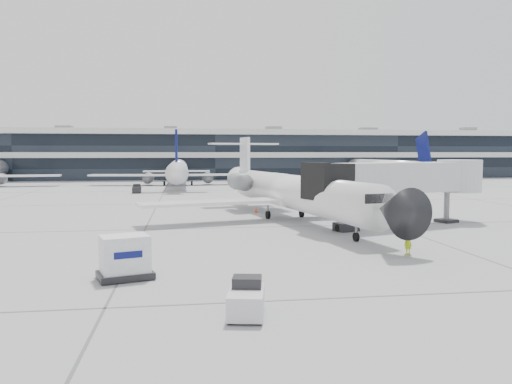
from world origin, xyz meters
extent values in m
plane|color=#98989A|center=(0.00, 0.00, 0.00)|extent=(220.00, 220.00, 0.00)
cube|color=black|center=(0.00, 82.00, 5.00)|extent=(170.00, 22.00, 10.00)
cylinder|color=white|center=(2.71, 3.06, 2.57)|extent=(7.88, 26.90, 3.02)
cone|color=black|center=(5.45, -11.66, 2.57)|extent=(3.54, 3.63, 3.02)
cone|color=white|center=(-0.08, 17.99, 2.90)|extent=(3.47, 4.04, 2.86)
cube|color=white|center=(-4.64, 2.82, 1.79)|extent=(12.62, 5.90, 0.25)
cube|color=white|center=(9.64, 5.48, 1.79)|extent=(12.54, 4.29, 0.25)
cylinder|color=slate|center=(-1.17, 11.65, 3.02)|extent=(2.34, 4.04, 1.68)
cylinder|color=slate|center=(3.22, 12.47, 3.02)|extent=(2.34, 4.04, 1.68)
cube|color=white|center=(0.04, 17.33, 5.25)|extent=(0.84, 2.91, 5.03)
cube|color=white|center=(-0.04, 17.77, 7.04)|extent=(8.23, 3.23, 0.18)
cylinder|color=black|center=(4.65, -7.38, 0.31)|extent=(0.31, 0.65, 0.63)
cylinder|color=black|center=(0.65, 4.94, 0.36)|extent=(0.39, 0.75, 0.71)
cylinder|color=black|center=(3.94, 5.56, 0.36)|extent=(0.39, 0.75, 0.71)
cube|color=#B7B9BC|center=(10.31, -1.26, 4.01)|extent=(13.22, 6.64, 2.43)
cube|color=black|center=(3.94, -3.40, 3.92)|extent=(3.25, 3.60, 2.61)
cylinder|color=slate|center=(5.44, -2.90, 1.31)|extent=(0.41, 0.41, 2.61)
cube|color=black|center=(5.44, -2.90, 0.33)|extent=(2.01, 1.77, 0.65)
cylinder|color=slate|center=(15.61, 0.52, 1.40)|extent=(0.47, 0.47, 2.80)
cylinder|color=#B7B9BC|center=(16.94, 0.97, 4.01)|extent=(3.73, 3.73, 2.80)
imported|color=#BCDA17|center=(6.21, -11.93, 0.94)|extent=(0.81, 0.79, 1.87)
cube|color=silver|center=(-4.67, -21.76, 0.54)|extent=(1.67, 2.37, 0.89)
cube|color=black|center=(-4.58, -21.28, 1.13)|extent=(1.23, 1.08, 0.49)
cylinder|color=black|center=(-5.06, -20.88, 0.22)|extent=(0.26, 0.46, 0.43)
cylinder|color=black|center=(-3.99, -21.09, 0.22)|extent=(0.26, 0.46, 0.43)
cylinder|color=black|center=(-5.36, -22.43, 0.22)|extent=(0.26, 0.46, 0.43)
cylinder|color=black|center=(-4.29, -22.64, 0.22)|extent=(0.26, 0.46, 0.43)
cube|color=black|center=(-9.74, -15.45, 0.20)|extent=(2.96, 2.53, 0.31)
cube|color=silver|center=(-9.74, -15.45, 1.22)|extent=(2.58, 2.22, 1.75)
cone|color=#DD3E0B|center=(0.25, 9.75, 0.28)|extent=(0.36, 0.36, 0.55)
cube|color=#DD3E0B|center=(0.25, 9.75, 0.01)|extent=(0.46, 0.46, 0.03)
cube|color=black|center=(-13.92, 36.35, 0.52)|extent=(1.30, 2.13, 0.86)
cube|color=black|center=(-13.93, 36.82, 1.10)|extent=(1.07, 0.89, 0.48)
cylinder|color=black|center=(-14.46, 37.09, 0.21)|extent=(0.18, 0.42, 0.42)
cylinder|color=black|center=(-13.41, 37.12, 0.21)|extent=(0.18, 0.42, 0.42)
cylinder|color=black|center=(-14.42, 35.57, 0.21)|extent=(0.18, 0.42, 0.42)
cylinder|color=black|center=(-13.37, 35.60, 0.21)|extent=(0.18, 0.42, 0.42)
camera|label=1|loc=(-6.89, -39.61, 6.05)|focal=35.00mm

